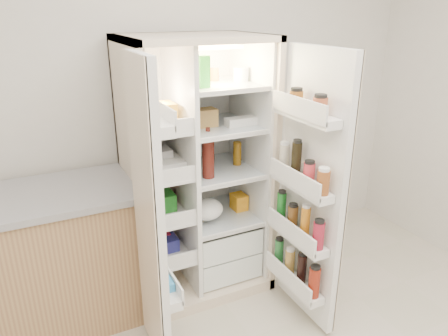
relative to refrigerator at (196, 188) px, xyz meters
name	(u,v)px	position (x,y,z in m)	size (l,w,h in m)	color
wall_back	(181,95)	(0.04, 0.35, 0.61)	(4.00, 0.02, 2.70)	silver
refrigerator	(196,188)	(0.00, 0.00, 0.00)	(0.92, 0.70, 1.80)	beige
freezer_door	(150,219)	(-0.51, -0.60, 0.15)	(0.15, 0.40, 1.72)	silver
fridge_door	(309,195)	(0.47, -0.69, 0.13)	(0.17, 0.58, 1.72)	silver
kitchen_counter	(40,262)	(-1.09, -0.04, -0.28)	(1.26, 0.67, 0.92)	#9E7D4F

